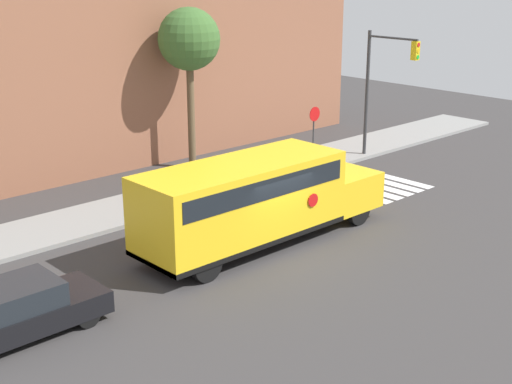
{
  "coord_description": "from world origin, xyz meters",
  "views": [
    {
      "loc": [
        -14.84,
        -15.05,
        8.85
      ],
      "look_at": [
        0.46,
        1.35,
        1.59
      ],
      "focal_mm": 50.0,
      "sensor_mm": 36.0,
      "label": 1
    }
  ],
  "objects": [
    {
      "name": "parked_car",
      "position": [
        -8.4,
        0.45,
        0.7
      ],
      "size": [
        4.23,
        1.76,
        1.4
      ],
      "color": "black",
      "rests_on": "ground"
    },
    {
      "name": "tree_near_sidewalk",
      "position": [
        4.18,
        9.54,
        5.62
      ],
      "size": [
        2.69,
        2.69,
        7.05
      ],
      "color": "brown",
      "rests_on": "ground"
    },
    {
      "name": "crosswalk_stripes",
      "position": [
        7.68,
        2.0,
        0.0
      ],
      "size": [
        4.0,
        3.2,
        0.01
      ],
      "color": "white",
      "rests_on": "ground"
    },
    {
      "name": "stop_sign",
      "position": [
        7.95,
        5.64,
        1.82
      ],
      "size": [
        0.64,
        0.1,
        2.82
      ],
      "color": "#38383A",
      "rests_on": "ground"
    },
    {
      "name": "sidewalk_strip",
      "position": [
        0.0,
        6.5,
        0.07
      ],
      "size": [
        44.0,
        3.0,
        0.15
      ],
      "color": "gray",
      "rests_on": "ground"
    },
    {
      "name": "school_bus",
      "position": [
        -0.12,
        0.85,
        1.64
      ],
      "size": [
        9.3,
        2.57,
        2.88
      ],
      "color": "yellow",
      "rests_on": "ground"
    },
    {
      "name": "traffic_light",
      "position": [
        11.3,
        4.62,
        3.84
      ],
      "size": [
        0.28,
        2.74,
        5.9
      ],
      "color": "#38383A",
      "rests_on": "ground"
    },
    {
      "name": "ground_plane",
      "position": [
        0.0,
        0.0,
        0.0
      ],
      "size": [
        60.0,
        60.0,
        0.0
      ],
      "primitive_type": "plane",
      "color": "#3A3838"
    },
    {
      "name": "building_backdrop",
      "position": [
        0.0,
        13.0,
        4.33
      ],
      "size": [
        32.0,
        4.0,
        8.66
      ],
      "color": "#935B42",
      "rests_on": "ground"
    }
  ]
}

